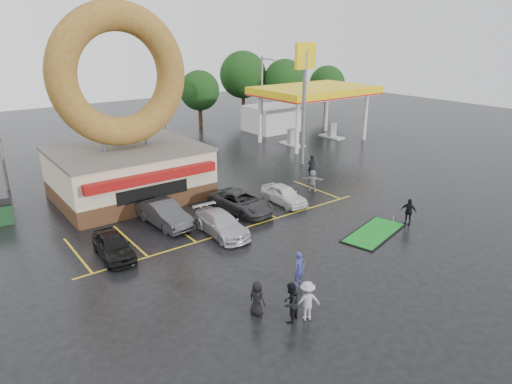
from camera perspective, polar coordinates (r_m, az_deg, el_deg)
ground at (r=25.72m, az=2.22°, el=-7.20°), size 120.00×120.00×0.00m
donut_shop at (r=33.60m, az=-15.97°, el=6.61°), size 10.20×8.70×13.50m
gas_station at (r=52.47m, az=4.98°, el=10.91°), size 12.30×13.65×5.90m
shell_sign at (r=40.76m, az=6.11°, el=13.58°), size 2.20×0.36×10.60m
streetlight_mid at (r=43.43m, az=-11.24°, el=10.24°), size 0.40×2.21×9.00m
streetlight_right at (r=50.53m, az=0.79°, el=11.88°), size 0.40×2.21×9.00m
tree_far_a at (r=62.97m, az=3.61°, el=13.75°), size 5.60×5.60×8.00m
tree_far_b at (r=65.64m, az=8.87°, el=13.23°), size 4.90×4.90×7.00m
tree_far_c at (r=63.62m, az=-1.63°, el=14.43°), size 6.30×6.30×9.00m
tree_far_d at (r=57.80m, az=-7.08°, el=12.47°), size 4.90×4.90×7.00m
car_black at (r=25.80m, az=-17.42°, el=-6.42°), size 1.83×4.01×1.33m
car_dgrey at (r=29.07m, az=-11.39°, el=-2.68°), size 2.00×4.74×1.52m
car_silver at (r=27.38m, az=-4.36°, el=-3.99°), size 2.04×4.62×1.32m
car_grey at (r=30.62m, az=-1.86°, el=-1.26°), size 2.90×5.21×1.38m
car_white at (r=32.13m, az=3.50°, el=-0.31°), size 1.65×3.94×1.33m
person_blue at (r=22.11m, az=5.46°, el=-9.51°), size 0.68×0.49×1.74m
person_blackjkt at (r=19.57m, az=4.30°, el=-13.61°), size 1.07×0.97×1.78m
person_hoodie at (r=19.77m, az=6.42°, el=-13.34°), size 1.31×1.06×1.77m
person_bystander at (r=19.99m, az=0.11°, el=-13.15°), size 0.71×0.88×1.56m
person_cameraman at (r=30.15m, az=18.51°, el=-2.33°), size 0.73×1.08×1.70m
person_walker_near at (r=34.70m, az=7.08°, el=1.42°), size 1.41×1.50×1.69m
person_walker_far at (r=38.02m, az=6.95°, el=3.22°), size 0.80×0.64×1.90m
putting_green at (r=28.54m, az=14.55°, el=-4.95°), size 5.25×3.26×0.61m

